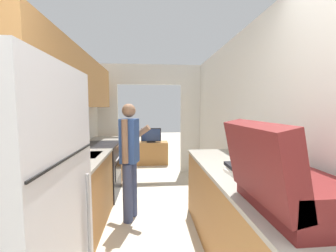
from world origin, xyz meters
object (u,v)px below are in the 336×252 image
(suitcase, at_px, (283,182))
(tv_cabinet, at_px, (151,153))
(person, at_px, (130,158))
(television, at_px, (151,135))
(range_oven, at_px, (100,170))
(book_stack, at_px, (241,169))

(suitcase, relative_size, tv_cabinet, 0.73)
(suitcase, bearing_deg, person, 123.01)
(person, relative_size, suitcase, 2.40)
(person, distance_m, television, 2.73)
(range_oven, height_order, suitcase, suitcase)
(range_oven, relative_size, suitcase, 1.59)
(book_stack, relative_size, television, 0.61)
(person, bearing_deg, book_stack, -113.30)
(person, relative_size, tv_cabinet, 1.76)
(range_oven, relative_size, television, 1.96)
(person, height_order, tv_cabinet, person)
(suitcase, bearing_deg, range_oven, 124.34)
(suitcase, distance_m, book_stack, 0.72)
(person, bearing_deg, suitcase, -130.55)
(person, height_order, television, person)
(book_stack, bearing_deg, range_oven, 134.87)
(television, bearing_deg, person, -96.25)
(suitcase, height_order, book_stack, suitcase)
(book_stack, height_order, television, book_stack)
(book_stack, xyz_separation_m, television, (-0.83, 3.65, -0.16))
(person, bearing_deg, tv_cabinet, 10.29)
(person, relative_size, television, 2.96)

